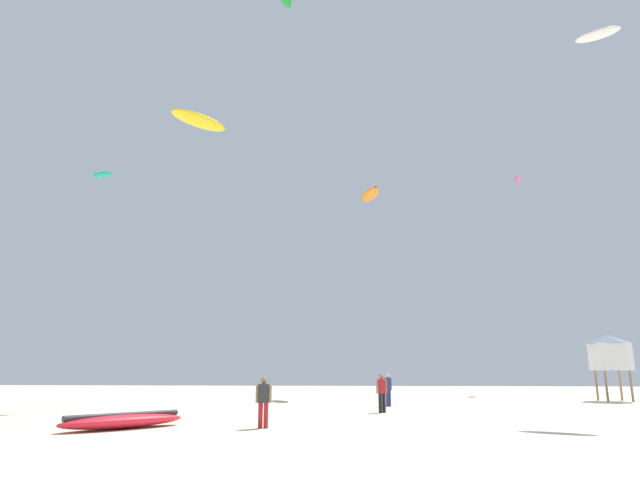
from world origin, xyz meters
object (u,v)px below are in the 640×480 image
at_px(lifeguard_tower, 610,352).
at_px(kite_aloft_5, 370,195).
at_px(person_foreground, 264,398).
at_px(kite_aloft_2, 199,121).
at_px(kite_grounded_near, 123,421).
at_px(kite_aloft_3, 517,180).
at_px(kite_aloft_1, 598,35).
at_px(kite_aloft_4, 103,175).
at_px(person_midground, 382,390).
at_px(person_left, 388,387).

xyz_separation_m(lifeguard_tower, kite_aloft_5, (-15.14, 6.01, 13.04)).
bearing_deg(person_foreground, kite_aloft_2, -149.60).
bearing_deg(kite_grounded_near, kite_aloft_3, 56.05).
distance_m(lifeguard_tower, kite_aloft_1, 19.61).
xyz_separation_m(kite_aloft_1, kite_aloft_4, (-36.08, 15.17, -1.65)).
xyz_separation_m(kite_aloft_2, kite_aloft_4, (-12.55, 12.60, 1.45)).
bearing_deg(kite_aloft_2, kite_grounded_near, -80.12).
bearing_deg(person_midground, kite_aloft_3, 121.51).
bearing_deg(kite_grounded_near, lifeguard_tower, 39.07).
height_order(kite_grounded_near, kite_aloft_5, kite_aloft_5).
height_order(kite_aloft_3, kite_aloft_5, kite_aloft_3).
height_order(person_midground, kite_aloft_3, kite_aloft_3).
height_order(person_midground, kite_grounded_near, person_midground).
bearing_deg(kite_aloft_5, lifeguard_tower, -21.65).
height_order(person_midground, kite_aloft_2, kite_aloft_2).
distance_m(lifeguard_tower, kite_aloft_3, 23.15).
bearing_deg(person_foreground, kite_aloft_1, 120.92).
relative_size(lifeguard_tower, kite_aloft_2, 1.12).
distance_m(kite_aloft_1, kite_aloft_2, 23.88).
bearing_deg(person_midground, kite_aloft_5, 150.67).
bearing_deg(person_midground, kite_grounded_near, -77.22).
height_order(kite_grounded_near, kite_aloft_3, kite_aloft_3).
bearing_deg(person_left, kite_aloft_4, 11.01).
xyz_separation_m(kite_aloft_3, kite_aloft_5, (-14.73, -9.34, -4.29)).
bearing_deg(kite_aloft_3, kite_grounded_near, -123.95).
bearing_deg(kite_aloft_2, kite_aloft_3, 40.62).
height_order(person_left, lifeguard_tower, lifeguard_tower).
xyz_separation_m(kite_grounded_near, kite_aloft_5, (8.55, 25.23, 15.85)).
distance_m(person_left, kite_aloft_3, 32.53).
bearing_deg(kite_aloft_2, person_left, -0.53).
distance_m(person_foreground, kite_aloft_5, 29.19).
bearing_deg(lifeguard_tower, kite_aloft_2, -165.88).
bearing_deg(kite_grounded_near, kite_aloft_5, 71.29).
bearing_deg(kite_aloft_3, person_foreground, -118.90).
relative_size(kite_aloft_1, kite_aloft_4, 1.11).
relative_size(kite_grounded_near, kite_aloft_2, 1.11).
relative_size(kite_aloft_2, kite_aloft_4, 1.74).
distance_m(person_foreground, kite_aloft_1, 27.32).
relative_size(lifeguard_tower, kite_aloft_4, 1.94).
bearing_deg(person_midground, person_foreground, -59.16).
height_order(lifeguard_tower, kite_aloft_2, kite_aloft_2).
bearing_deg(lifeguard_tower, person_left, -155.53).
bearing_deg(kite_aloft_3, kite_aloft_4, -166.32).
height_order(kite_grounded_near, kite_aloft_2, kite_aloft_2).
distance_m(lifeguard_tower, kite_aloft_5, 20.86).
xyz_separation_m(lifeguard_tower, kite_aloft_2, (-25.90, -6.51, 14.13)).
xyz_separation_m(person_foreground, person_midground, (4.14, 7.35, 0.04)).
xyz_separation_m(person_left, kite_aloft_5, (-0.59, 12.63, 15.08)).
xyz_separation_m(person_midground, kite_aloft_1, (12.65, 2.20, 19.27)).
bearing_deg(kite_aloft_5, person_foreground, -99.27).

